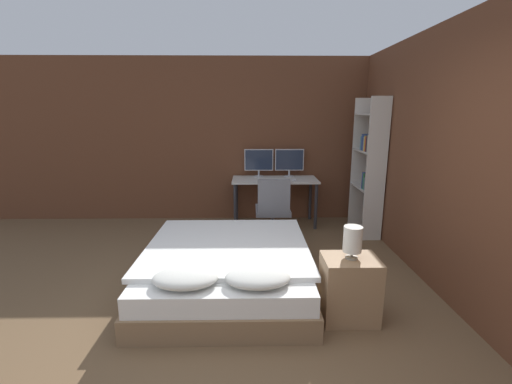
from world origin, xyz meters
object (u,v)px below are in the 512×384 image
(bed, at_px, (228,268))
(nightstand, at_px, (349,289))
(desk, at_px, (275,185))
(monitor_left, at_px, (259,161))
(monitor_right, at_px, (289,161))
(office_chair, at_px, (273,215))
(bookshelf, at_px, (370,160))
(keyboard, at_px, (276,181))
(bedside_lamp, at_px, (353,240))
(computer_mouse, at_px, (294,180))

(bed, xyz_separation_m, nightstand, (1.12, -0.56, 0.06))
(desk, height_order, monitor_left, monitor_left)
(monitor_right, relative_size, office_chair, 0.51)
(desk, distance_m, office_chair, 0.84)
(nightstand, bearing_deg, monitor_left, 104.31)
(nightstand, xyz_separation_m, desk, (-0.48, 2.68, 0.38))
(monitor_left, bearing_deg, bookshelf, -22.89)
(nightstand, bearing_deg, keyboard, 101.02)
(monitor_left, distance_m, monitor_right, 0.51)
(bedside_lamp, bearing_deg, keyboard, 101.02)
(desk, xyz_separation_m, computer_mouse, (0.29, -0.20, 0.12))
(desk, height_order, bookshelf, bookshelf)
(keyboard, relative_size, office_chair, 0.43)
(bedside_lamp, height_order, computer_mouse, bedside_lamp)
(desk, distance_m, monitor_left, 0.49)
(desk, bearing_deg, office_chair, -95.59)
(bedside_lamp, relative_size, monitor_left, 0.61)
(computer_mouse, distance_m, bookshelf, 1.15)
(monitor_left, distance_m, office_chair, 1.20)
(bed, relative_size, monitor_right, 3.99)
(keyboard, xyz_separation_m, computer_mouse, (0.29, 0.00, 0.01))
(bedside_lamp, distance_m, computer_mouse, 2.49)
(office_chair, bearing_deg, computer_mouse, 57.82)
(desk, distance_m, computer_mouse, 0.37)
(bed, distance_m, bookshelf, 2.74)
(nightstand, distance_m, bookshelf, 2.52)
(computer_mouse, distance_m, office_chair, 0.80)
(nightstand, bearing_deg, bed, 153.37)
(desk, height_order, keyboard, keyboard)
(monitor_left, height_order, keyboard, monitor_left)
(bed, relative_size, office_chair, 2.03)
(nightstand, distance_m, keyboard, 2.57)
(monitor_left, height_order, monitor_right, same)
(monitor_left, bearing_deg, monitor_right, 0.00)
(monitor_right, distance_m, bookshelf, 1.30)
(nightstand, distance_m, office_chair, 1.98)
(bed, relative_size, bedside_lamp, 6.57)
(bedside_lamp, height_order, monitor_left, monitor_left)
(nightstand, xyz_separation_m, computer_mouse, (-0.19, 2.48, 0.50))
(nightstand, height_order, desk, desk)
(bedside_lamp, relative_size, desk, 0.21)
(nightstand, xyz_separation_m, office_chair, (-0.56, 1.89, 0.10))
(bed, height_order, keyboard, keyboard)
(keyboard, bearing_deg, monitor_left, 121.76)
(keyboard, height_order, computer_mouse, computer_mouse)
(bedside_lamp, xyz_separation_m, desk, (-0.48, 2.68, -0.09))
(keyboard, bearing_deg, desk, 90.00)
(bedside_lamp, height_order, monitor_right, monitor_right)
(nightstand, xyz_separation_m, monitor_left, (-0.74, 2.89, 0.74))
(desk, height_order, office_chair, office_chair)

